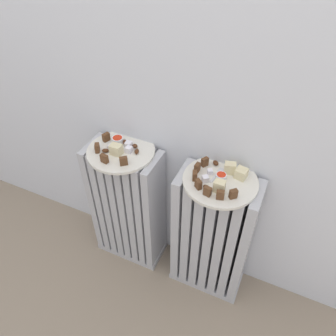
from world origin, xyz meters
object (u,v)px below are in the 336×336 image
at_px(plate_right, 220,181).
at_px(jam_bowl_right, 221,177).
at_px(radiator_left, 128,207).
at_px(fork, 218,174).
at_px(plate_left, 121,151).
at_px(jam_bowl_left, 118,140).
at_px(radiator_right, 212,237).

relative_size(plate_right, jam_bowl_right, 7.00).
xyz_separation_m(radiator_left, plate_right, (0.41, -0.00, 0.33)).
bearing_deg(fork, plate_left, -176.68).
bearing_deg(fork, jam_bowl_left, 178.13).
height_order(plate_left, jam_bowl_left, jam_bowl_left).
height_order(radiator_left, fork, fork).
bearing_deg(radiator_right, fork, 128.01).
relative_size(radiator_left, plate_left, 2.37).
xyz_separation_m(jam_bowl_right, fork, (-0.02, 0.02, -0.01)).
distance_m(radiator_right, fork, 0.34).
bearing_deg(jam_bowl_right, fork, 129.79).
xyz_separation_m(plate_left, jam_bowl_left, (-0.04, 0.04, 0.02)).
xyz_separation_m(jam_bowl_left, jam_bowl_right, (0.45, -0.04, -0.00)).
distance_m(radiator_left, jam_bowl_left, 0.36).
distance_m(radiator_right, plate_right, 0.33).
xyz_separation_m(plate_left, jam_bowl_right, (0.41, 0.00, 0.02)).
bearing_deg(fork, radiator_right, -51.99).
xyz_separation_m(plate_left, plate_right, (0.41, 0.00, 0.00)).
relative_size(radiator_right, plate_right, 2.37).
bearing_deg(plate_left, radiator_right, 0.00).
bearing_deg(radiator_right, radiator_left, 180.00).
relative_size(radiator_left, radiator_right, 1.00).
bearing_deg(jam_bowl_left, jam_bowl_right, -4.57).
bearing_deg(jam_bowl_left, radiator_right, -4.71).
bearing_deg(jam_bowl_left, fork, -1.87).
bearing_deg(plate_right, jam_bowl_left, 175.29).
xyz_separation_m(jam_bowl_left, fork, (0.43, -0.01, -0.01)).
xyz_separation_m(plate_right, fork, (-0.02, 0.02, 0.01)).
xyz_separation_m(radiator_left, jam_bowl_right, (0.41, 0.00, 0.35)).
xyz_separation_m(radiator_left, jam_bowl_left, (-0.04, 0.04, 0.35)).
distance_m(radiator_left, jam_bowl_right, 0.54).
relative_size(jam_bowl_right, fork, 0.43).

